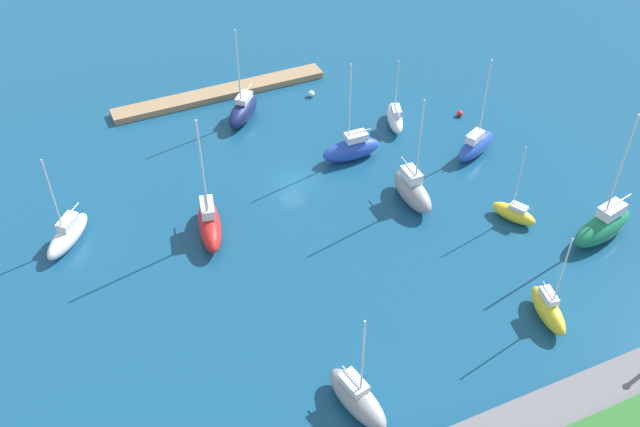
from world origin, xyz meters
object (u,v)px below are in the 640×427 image
at_px(sailboat_gray_lone_south, 412,190).
at_px(sailboat_yellow_east_end, 514,213).
at_px(sailboat_green_far_south, 603,226).
at_px(mooring_buoy_white, 311,94).
at_px(sailboat_red_lone_north, 210,223).
at_px(sailboat_gray_inner_mooring, 357,398).
at_px(sailboat_white_off_beacon, 68,235).
at_px(pier_dock, 220,93).
at_px(mooring_buoy_red, 460,113).
at_px(sailboat_blue_west_end, 351,149).
at_px(sailboat_white_mid_basin, 395,118).
at_px(sailboat_blue_center_basin, 476,145).
at_px(sailboat_navy_outer_mooring, 243,110).
at_px(sailboat_yellow_far_north, 548,309).

distance_m(sailboat_gray_lone_south, sailboat_yellow_east_end, 10.46).
bearing_deg(sailboat_green_far_south, mooring_buoy_white, -78.10).
relative_size(sailboat_red_lone_north, sailboat_gray_inner_mooring, 1.29).
relative_size(sailboat_white_off_beacon, sailboat_gray_inner_mooring, 0.98).
bearing_deg(sailboat_gray_lone_south, sailboat_green_far_south, 49.42).
bearing_deg(sailboat_white_off_beacon, sailboat_green_far_south, 107.63).
height_order(pier_dock, sailboat_gray_inner_mooring, sailboat_gray_inner_mooring).
relative_size(mooring_buoy_white, mooring_buoy_red, 1.07).
distance_m(sailboat_yellow_east_end, mooring_buoy_red, 19.01).
bearing_deg(pier_dock, mooring_buoy_red, 147.24).
relative_size(sailboat_blue_west_end, sailboat_white_off_beacon, 1.14).
distance_m(sailboat_white_off_beacon, sailboat_gray_inner_mooring, 33.28).
distance_m(sailboat_gray_lone_south, sailboat_white_off_beacon, 34.73).
bearing_deg(sailboat_green_far_south, sailboat_gray_lone_south, -53.15).
xyz_separation_m(sailboat_red_lone_north, sailboat_gray_inner_mooring, (-4.43, 23.99, -0.14)).
relative_size(pier_dock, sailboat_yellow_east_end, 3.00).
bearing_deg(sailboat_white_mid_basin, sailboat_blue_center_basin, -127.85).
distance_m(sailboat_gray_inner_mooring, sailboat_blue_center_basin, 36.46).
relative_size(sailboat_white_off_beacon, mooring_buoy_white, 13.19).
relative_size(sailboat_navy_outer_mooring, sailboat_gray_inner_mooring, 1.11).
xyz_separation_m(sailboat_yellow_far_north, sailboat_white_off_beacon, (36.80, -26.84, -0.02)).
bearing_deg(sailboat_green_far_south, sailboat_red_lone_north, -36.95).
bearing_deg(sailboat_gray_lone_south, sailboat_yellow_east_end, 50.50).
distance_m(sailboat_blue_west_end, sailboat_blue_center_basin, 13.98).
distance_m(sailboat_gray_lone_south, mooring_buoy_red, 17.58).
bearing_deg(sailboat_yellow_east_end, pier_dock, 1.64).
distance_m(sailboat_white_mid_basin, sailboat_gray_inner_mooring, 39.43).
height_order(pier_dock, sailboat_blue_west_end, sailboat_blue_west_end).
distance_m(sailboat_yellow_far_north, sailboat_blue_center_basin, 24.38).
distance_m(sailboat_blue_west_end, sailboat_white_off_beacon, 31.31).
bearing_deg(sailboat_blue_center_basin, sailboat_white_mid_basin, 98.03).
bearing_deg(sailboat_white_mid_basin, sailboat_yellow_far_north, -164.61).
xyz_separation_m(sailboat_white_off_beacon, mooring_buoy_red, (-46.95, -3.57, -0.81)).
bearing_deg(mooring_buoy_white, sailboat_yellow_east_end, 107.80).
bearing_deg(sailboat_blue_west_end, sailboat_yellow_far_north, 102.61).
relative_size(sailboat_blue_west_end, sailboat_blue_center_basin, 1.01).
height_order(sailboat_gray_lone_south, sailboat_yellow_east_end, sailboat_gray_lone_south).
height_order(sailboat_white_off_beacon, mooring_buoy_white, sailboat_white_off_beacon).
relative_size(sailboat_gray_lone_south, sailboat_blue_center_basin, 1.07).
xyz_separation_m(pier_dock, sailboat_green_far_south, (-26.19, 40.13, 1.19)).
bearing_deg(sailboat_navy_outer_mooring, pier_dock, -129.23).
relative_size(pier_dock, mooring_buoy_white, 33.81).
distance_m(sailboat_navy_outer_mooring, sailboat_green_far_south, 42.30).
bearing_deg(sailboat_blue_center_basin, sailboat_yellow_east_end, -128.30).
relative_size(sailboat_yellow_east_end, sailboat_blue_center_basin, 0.76).
height_order(sailboat_yellow_far_north, sailboat_yellow_east_end, sailboat_yellow_far_north).
xyz_separation_m(sailboat_blue_west_end, sailboat_yellow_east_end, (-10.52, 16.00, -0.46)).
relative_size(sailboat_yellow_far_north, mooring_buoy_red, 13.33).
relative_size(sailboat_blue_west_end, sailboat_yellow_east_end, 1.34).
bearing_deg(mooring_buoy_red, sailboat_green_far_south, 92.77).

